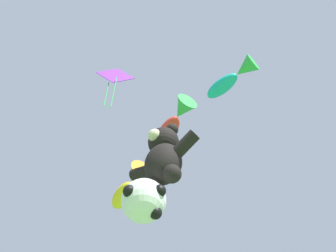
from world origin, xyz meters
TOP-DOWN VIEW (x-y plane):
  - teddy_bear_kite at (-1.61, 7.29)m, footprint 2.25×0.99m
  - soccer_ball_kite at (-1.92, 7.02)m, footprint 1.13×1.12m
  - fish_kite_teal at (0.71, 7.75)m, footprint 1.74×0.61m
  - fish_kite_crimson at (-1.58, 7.79)m, footprint 2.00×1.28m
  - fish_kite_goldfin at (-4.13, 8.50)m, footprint 2.14×1.35m
  - diamond_kite at (-3.11, 6.17)m, footprint 0.98×1.13m

SIDE VIEW (x-z plane):
  - soccer_ball_kite at x=-1.92m, z-range 6.64..7.68m
  - teddy_bear_kite at x=-1.61m, z-range 7.64..9.93m
  - fish_kite_goldfin at x=-4.13m, z-range 10.08..10.85m
  - fish_kite_crimson at x=-1.58m, z-range 10.80..11.49m
  - fish_kite_teal at x=0.71m, z-range 10.89..11.47m
  - diamond_kite at x=-3.11m, z-range 12.08..15.39m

